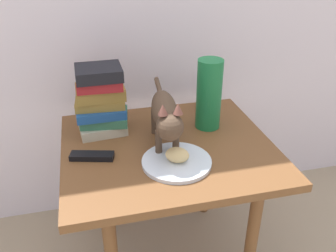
{
  "coord_description": "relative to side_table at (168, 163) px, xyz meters",
  "views": [
    {
      "loc": [
        -0.27,
        -1.09,
        1.27
      ],
      "look_at": [
        0.0,
        0.0,
        0.66
      ],
      "focal_mm": 38.35,
      "sensor_mm": 36.0,
      "label": 1
    }
  ],
  "objects": [
    {
      "name": "plate",
      "position": [
        -0.0,
        -0.12,
        0.08
      ],
      "size": [
        0.24,
        0.24,
        0.01
      ],
      "primitive_type": "cylinder",
      "color": "silver",
      "rests_on": "side_table"
    },
    {
      "name": "book_stack",
      "position": [
        -0.22,
        0.17,
        0.21
      ],
      "size": [
        0.2,
        0.17,
        0.26
      ],
      "color": "#BCB299",
      "rests_on": "side_table"
    },
    {
      "name": "cat",
      "position": [
        -0.01,
        -0.01,
        0.21
      ],
      "size": [
        0.12,
        0.48,
        0.23
      ],
      "color": "#4C3828",
      "rests_on": "side_table"
    },
    {
      "name": "bread_roll",
      "position": [
        0.0,
        -0.13,
        0.12
      ],
      "size": [
        0.1,
        0.09,
        0.05
      ],
      "primitive_type": "ellipsoid",
      "rotation": [
        0.0,
        0.0,
        2.66
      ],
      "color": "#E0BC7A",
      "rests_on": "plate"
    },
    {
      "name": "green_vase",
      "position": [
        0.19,
        0.1,
        0.22
      ],
      "size": [
        0.1,
        0.1,
        0.28
      ],
      "primitive_type": "cylinder",
      "color": "#196B38",
      "rests_on": "side_table"
    },
    {
      "name": "candle_jar",
      "position": [
        0.23,
        0.26,
        0.12
      ],
      "size": [
        0.07,
        0.07,
        0.08
      ],
      "color": "silver",
      "rests_on": "side_table"
    },
    {
      "name": "side_table",
      "position": [
        0.0,
        0.0,
        0.0
      ],
      "size": [
        0.77,
        0.67,
        0.58
      ],
      "color": "brown",
      "rests_on": "ground"
    },
    {
      "name": "tv_remote",
      "position": [
        -0.28,
        -0.02,
        0.09
      ],
      "size": [
        0.16,
        0.08,
        0.02
      ],
      "primitive_type": "cube",
      "rotation": [
        0.0,
        0.0,
        -0.26
      ],
      "color": "black",
      "rests_on": "side_table"
    }
  ]
}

